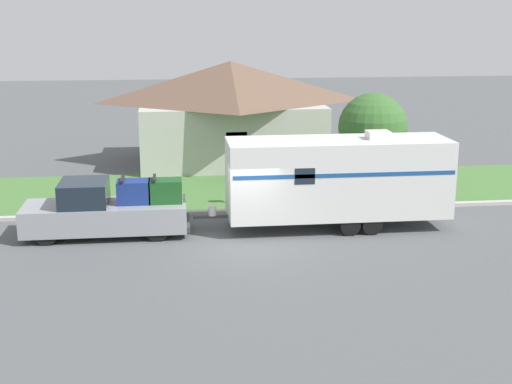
% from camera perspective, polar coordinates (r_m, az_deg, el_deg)
% --- Properties ---
extents(ground_plane, '(120.00, 120.00, 0.00)m').
position_cam_1_polar(ground_plane, '(24.17, -0.99, -4.13)').
color(ground_plane, '#515456').
extents(curb_strip, '(80.00, 0.30, 0.14)m').
position_cam_1_polar(curb_strip, '(27.72, -1.77, -1.56)').
color(curb_strip, '#ADADA8').
rests_on(curb_strip, ground_plane).
extents(lawn_strip, '(80.00, 7.00, 0.03)m').
position_cam_1_polar(lawn_strip, '(31.25, -2.36, 0.17)').
color(lawn_strip, '#477538').
rests_on(lawn_strip, ground_plane).
extents(house_across_street, '(9.82, 7.01, 5.18)m').
position_cam_1_polar(house_across_street, '(36.73, -2.04, 6.54)').
color(house_across_street, '#B2B2A8').
rests_on(house_across_street, ground_plane).
extents(pickup_truck, '(5.72, 2.06, 2.06)m').
position_cam_1_polar(pickup_truck, '(25.33, -11.86, -1.44)').
color(pickup_truck, black).
rests_on(pickup_truck, ground_plane).
extents(travel_trailer, '(9.15, 2.38, 3.51)m').
position_cam_1_polar(travel_trailer, '(25.66, 6.57, 1.16)').
color(travel_trailer, black).
rests_on(travel_trailer, ground_plane).
extents(mailbox, '(0.48, 0.20, 1.41)m').
position_cam_1_polar(mailbox, '(28.57, -1.24, 1.02)').
color(mailbox, brown).
rests_on(mailbox, ground_plane).
extents(tree_in_yard, '(2.88, 2.88, 4.36)m').
position_cam_1_polar(tree_in_yard, '(30.20, 9.32, 5.10)').
color(tree_in_yard, brown).
rests_on(tree_in_yard, ground_plane).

